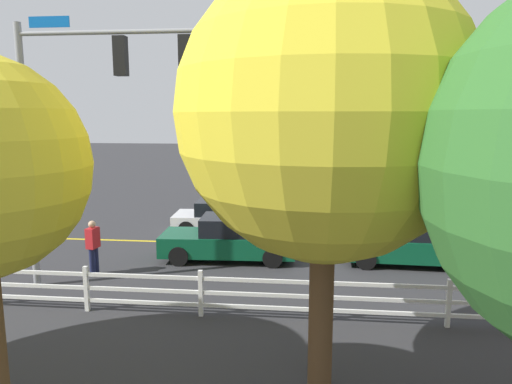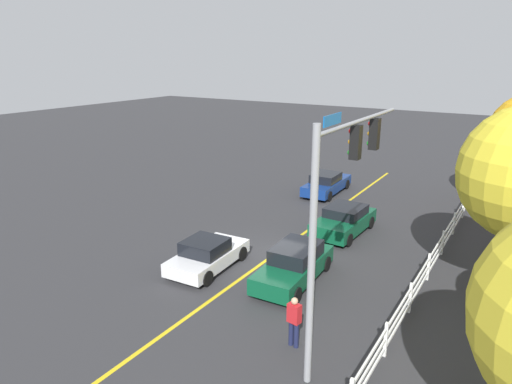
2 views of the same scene
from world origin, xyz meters
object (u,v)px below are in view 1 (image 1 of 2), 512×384
at_px(car_0, 410,243).
at_px(car_2, 221,217).
at_px(tree_5, 326,113).
at_px(pedestrian, 93,245).
at_px(car_3, 230,239).

relative_size(car_0, car_2, 1.06).
height_order(car_0, tree_5, tree_5).
bearing_deg(car_2, pedestrian, -120.21).
bearing_deg(car_3, car_0, 179.75).
bearing_deg(car_3, car_2, -77.61).
bearing_deg(car_0, pedestrian, 15.01).
relative_size(car_0, pedestrian, 2.53).
bearing_deg(car_2, car_0, -29.12).
distance_m(car_0, car_2, 7.70).
relative_size(pedestrian, tree_5, 0.23).
xyz_separation_m(car_3, tree_5, (-2.79, 7.50, 4.15)).
distance_m(car_3, tree_5, 9.02).
distance_m(car_0, tree_5, 9.34).
bearing_deg(pedestrian, car_2, 72.07).
xyz_separation_m(car_2, tree_5, (-3.76, 11.14, 4.23)).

